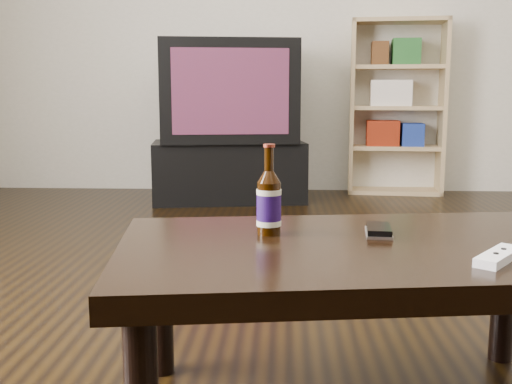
{
  "coord_description": "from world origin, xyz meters",
  "views": [
    {
      "loc": [
        -0.22,
        -1.55,
        0.72
      ],
      "look_at": [
        -0.28,
        -0.18,
        0.5
      ],
      "focal_mm": 42.0,
      "sensor_mm": 36.0,
      "label": 1
    }
  ],
  "objects_px": {
    "bookshelf": "(395,104)",
    "phone": "(379,230)",
    "remote": "(499,256)",
    "beer_bottle": "(269,203)",
    "coffee_table": "(362,266)",
    "tv": "(228,92)",
    "tv_stand": "(229,171)"
  },
  "relations": [
    {
      "from": "tv_stand",
      "to": "phone",
      "type": "relative_size",
      "value": 8.51
    },
    {
      "from": "bookshelf",
      "to": "remote",
      "type": "relative_size",
      "value": 8.18
    },
    {
      "from": "tv",
      "to": "beer_bottle",
      "type": "relative_size",
      "value": 4.58
    },
    {
      "from": "tv_stand",
      "to": "remote",
      "type": "relative_size",
      "value": 6.62
    },
    {
      "from": "tv",
      "to": "bookshelf",
      "type": "relative_size",
      "value": 0.77
    },
    {
      "from": "tv_stand",
      "to": "tv",
      "type": "bearing_deg",
      "value": -90.0
    },
    {
      "from": "bookshelf",
      "to": "beer_bottle",
      "type": "distance_m",
      "value": 3.24
    },
    {
      "from": "bookshelf",
      "to": "phone",
      "type": "xyz_separation_m",
      "value": [
        -0.6,
        -3.11,
        -0.24
      ]
    },
    {
      "from": "bookshelf",
      "to": "coffee_table",
      "type": "bearing_deg",
      "value": -96.08
    },
    {
      "from": "bookshelf",
      "to": "remote",
      "type": "height_order",
      "value": "bookshelf"
    },
    {
      "from": "coffee_table",
      "to": "beer_bottle",
      "type": "height_order",
      "value": "beer_bottle"
    },
    {
      "from": "tv",
      "to": "bookshelf",
      "type": "xyz_separation_m",
      "value": [
        1.19,
        0.41,
        -0.09
      ]
    },
    {
      "from": "bookshelf",
      "to": "beer_bottle",
      "type": "xyz_separation_m",
      "value": [
        -0.85,
        -3.12,
        -0.18
      ]
    },
    {
      "from": "tv",
      "to": "beer_bottle",
      "type": "bearing_deg",
      "value": -91.21
    },
    {
      "from": "tv_stand",
      "to": "coffee_table",
      "type": "height_order",
      "value": "tv_stand"
    },
    {
      "from": "coffee_table",
      "to": "phone",
      "type": "bearing_deg",
      "value": 59.89
    },
    {
      "from": "tv",
      "to": "bookshelf",
      "type": "distance_m",
      "value": 1.27
    },
    {
      "from": "coffee_table",
      "to": "tv_stand",
      "type": "bearing_deg",
      "value": 101.19
    },
    {
      "from": "tv_stand",
      "to": "tv",
      "type": "height_order",
      "value": "tv"
    },
    {
      "from": "tv",
      "to": "beer_bottle",
      "type": "distance_m",
      "value": 2.74
    },
    {
      "from": "coffee_table",
      "to": "remote",
      "type": "bearing_deg",
      "value": -28.12
    },
    {
      "from": "coffee_table",
      "to": "remote",
      "type": "xyz_separation_m",
      "value": [
        0.25,
        -0.13,
        0.06
      ]
    },
    {
      "from": "tv",
      "to": "coffee_table",
      "type": "relative_size",
      "value": 0.85
    },
    {
      "from": "bookshelf",
      "to": "coffee_table",
      "type": "height_order",
      "value": "bookshelf"
    },
    {
      "from": "tv_stand",
      "to": "coffee_table",
      "type": "bearing_deg",
      "value": -87.22
    },
    {
      "from": "coffee_table",
      "to": "tv",
      "type": "bearing_deg",
      "value": 101.19
    },
    {
      "from": "tv_stand",
      "to": "bookshelf",
      "type": "bearing_deg",
      "value": 10.68
    },
    {
      "from": "beer_bottle",
      "to": "phone",
      "type": "xyz_separation_m",
      "value": [
        0.26,
        0.01,
        -0.07
      ]
    },
    {
      "from": "beer_bottle",
      "to": "coffee_table",
      "type": "bearing_deg",
      "value": -19.61
    },
    {
      "from": "beer_bottle",
      "to": "tv",
      "type": "bearing_deg",
      "value": 97.19
    },
    {
      "from": "tv",
      "to": "beer_bottle",
      "type": "height_order",
      "value": "tv"
    },
    {
      "from": "bookshelf",
      "to": "beer_bottle",
      "type": "relative_size",
      "value": 5.95
    }
  ]
}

